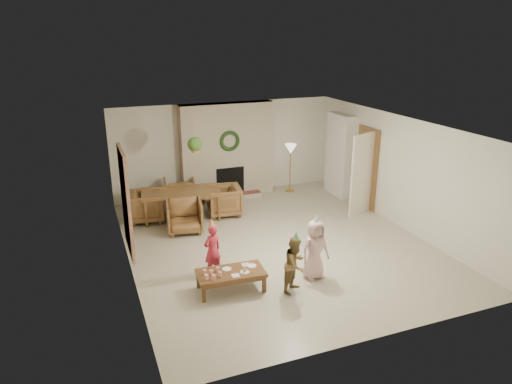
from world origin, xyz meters
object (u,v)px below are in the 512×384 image
dining_chair_far (180,193)px  dining_chair_left (147,206)px  dining_chair_right (224,200)px  child_pink (315,249)px  child_red (212,250)px  coffee_table_top (231,273)px  dining_chair_near (184,216)px  dining_table (182,205)px  child_plaid (295,264)px

dining_chair_far → dining_chair_left: same height
dining_chair_right → child_pink: child_pink is taller
dining_chair_left → child_red: child_red is taller
child_red → child_pink: child_pink is taller
coffee_table_top → child_red: bearing=106.7°
dining_chair_near → coffee_table_top: size_ratio=0.68×
dining_chair_right → child_pink: (0.59, -3.53, 0.19)m
dining_chair_far → child_red: 3.76m
dining_chair_right → coffee_table_top: dining_chair_right is taller
dining_chair_far → coffee_table_top: bearing=97.7°
dining_table → dining_chair_near: (-0.12, -0.80, 0.03)m
dining_chair_near → coffee_table_top: (0.18, -2.76, -0.03)m
dining_chair_right → dining_table: bearing=-90.0°
dining_chair_near → child_plaid: child_plaid is taller
dining_chair_near → dining_chair_left: 1.15m
dining_chair_far → child_red: child_red is taller
child_red → dining_table: bearing=-112.0°
dining_table → dining_chair_far: size_ratio=2.34×
dining_table → child_pink: size_ratio=1.67×
dining_table → child_plaid: bearing=-66.2°
dining_table → dining_chair_left: (-0.80, 0.12, 0.03)m
dining_chair_right → child_pink: size_ratio=0.71×
child_plaid → coffee_table_top: bearing=122.6°
coffee_table_top → dining_table: bearing=94.7°
dining_table → child_pink: 4.02m
dining_chair_right → coffee_table_top: (-0.95, -3.41, -0.03)m
dining_chair_left → child_plaid: 4.50m
coffee_table_top → dining_chair_far: bearing=92.9°
dining_chair_near → dining_chair_far: same height
dining_chair_left → coffee_table_top: dining_chair_left is taller
dining_chair_right → child_plaid: 3.82m
dining_chair_near → dining_chair_far: bearing=90.0°
dining_chair_near → dining_chair_right: (1.13, 0.65, 0.00)m
dining_chair_near → dining_chair_far: (0.24, 1.61, 0.00)m
dining_chair_near → dining_chair_right: size_ratio=1.00×
child_pink → dining_chair_left: bearing=116.3°
dining_chair_near → child_plaid: bearing=-60.6°
dining_chair_right → child_red: (-1.09, -2.79, 0.13)m
child_plaid → child_red: bearing=102.8°
dining_chair_near → child_pink: size_ratio=0.71×
dining_chair_near → coffee_table_top: 2.77m
dining_chair_near → child_red: (0.03, -2.14, 0.13)m
child_pink → dining_chair_near: bearing=114.9°
dining_table → dining_chair_left: size_ratio=2.34×
dining_chair_near → child_plaid: 3.39m
dining_table → child_plaid: child_plaid is taller
dining_chair_far → dining_chair_left: bearing=45.0°
coffee_table_top → child_plaid: size_ratio=1.16×
coffee_table_top → dining_chair_left: bearing=106.9°
child_red → dining_chair_left: bearing=-97.2°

